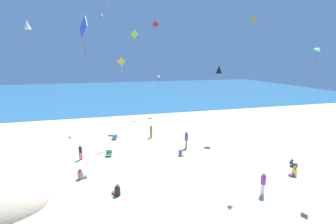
{
  "coord_description": "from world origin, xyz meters",
  "views": [
    {
      "loc": [
        -5.17,
        -12.55,
        8.82
      ],
      "look_at": [
        0.0,
        6.01,
        4.59
      ],
      "focal_mm": 25.38,
      "sensor_mm": 36.0,
      "label": 1
    }
  ],
  "objects_px": {
    "kite_black": "(219,69)",
    "kite_pink": "(159,76)",
    "kite_blue": "(84,28)",
    "kite_red": "(156,24)",
    "beach_chair_far_right": "(293,163)",
    "kite_green": "(318,49)",
    "beach_chair_near_camera": "(109,153)",
    "person_4": "(263,182)",
    "person_7": "(181,153)",
    "person_3": "(81,175)",
    "kite_purple": "(123,61)",
    "person_5": "(117,191)",
    "person_1": "(294,172)",
    "person_0": "(80,151)",
    "person_2": "(186,139)",
    "kite_white": "(27,25)",
    "person_6": "(151,130)",
    "kite_teal": "(101,17)",
    "kite_lime": "(134,34)",
    "kite_orange": "(255,18)",
    "kite_yellow": "(121,62)"
  },
  "relations": [
    {
      "from": "kite_pink",
      "to": "kite_blue",
      "type": "relative_size",
      "value": 0.85
    },
    {
      "from": "kite_black",
      "to": "kite_pink",
      "type": "bearing_deg",
      "value": 104.2
    },
    {
      "from": "person_6",
      "to": "person_7",
      "type": "bearing_deg",
      "value": -15.79
    },
    {
      "from": "person_0",
      "to": "person_2",
      "type": "bearing_deg",
      "value": -112.38
    },
    {
      "from": "beach_chair_near_camera",
      "to": "kite_pink",
      "type": "xyz_separation_m",
      "value": [
        8.67,
        15.67,
        6.03
      ]
    },
    {
      "from": "kite_green",
      "to": "kite_teal",
      "type": "bearing_deg",
      "value": 123.14
    },
    {
      "from": "person_1",
      "to": "kite_pink",
      "type": "distance_m",
      "value": 24.83
    },
    {
      "from": "kite_red",
      "to": "person_2",
      "type": "bearing_deg",
      "value": -92.81
    },
    {
      "from": "kite_green",
      "to": "kite_black",
      "type": "distance_m",
      "value": 11.06
    },
    {
      "from": "kite_orange",
      "to": "kite_purple",
      "type": "relative_size",
      "value": 0.84
    },
    {
      "from": "person_3",
      "to": "kite_lime",
      "type": "bearing_deg",
      "value": 53.72
    },
    {
      "from": "person_1",
      "to": "kite_yellow",
      "type": "distance_m",
      "value": 18.76
    },
    {
      "from": "kite_purple",
      "to": "kite_teal",
      "type": "height_order",
      "value": "kite_teal"
    },
    {
      "from": "person_4",
      "to": "kite_purple",
      "type": "bearing_deg",
      "value": -2.8
    },
    {
      "from": "kite_green",
      "to": "kite_blue",
      "type": "bearing_deg",
      "value": -175.74
    },
    {
      "from": "kite_blue",
      "to": "kite_pink",
      "type": "bearing_deg",
      "value": 69.46
    },
    {
      "from": "person_1",
      "to": "kite_white",
      "type": "distance_m",
      "value": 27.24
    },
    {
      "from": "kite_black",
      "to": "kite_green",
      "type": "bearing_deg",
      "value": -82.06
    },
    {
      "from": "kite_red",
      "to": "beach_chair_near_camera",
      "type": "bearing_deg",
      "value": -116.15
    },
    {
      "from": "person_0",
      "to": "person_5",
      "type": "bearing_deg",
      "value": 179.27
    },
    {
      "from": "kite_blue",
      "to": "kite_green",
      "type": "xyz_separation_m",
      "value": [
        14.51,
        1.08,
        -0.71
      ]
    },
    {
      "from": "person_1",
      "to": "person_3",
      "type": "relative_size",
      "value": 0.97
    },
    {
      "from": "person_5",
      "to": "person_0",
      "type": "bearing_deg",
      "value": -15.25
    },
    {
      "from": "person_4",
      "to": "person_7",
      "type": "height_order",
      "value": "person_4"
    },
    {
      "from": "person_2",
      "to": "kite_white",
      "type": "relative_size",
      "value": 0.97
    },
    {
      "from": "kite_purple",
      "to": "kite_green",
      "type": "height_order",
      "value": "kite_green"
    },
    {
      "from": "kite_black",
      "to": "kite_teal",
      "type": "bearing_deg",
      "value": 140.73
    },
    {
      "from": "person_6",
      "to": "kite_blue",
      "type": "relative_size",
      "value": 0.82
    },
    {
      "from": "person_3",
      "to": "kite_blue",
      "type": "relative_size",
      "value": 0.44
    },
    {
      "from": "beach_chair_far_right",
      "to": "kite_white",
      "type": "relative_size",
      "value": 0.44
    },
    {
      "from": "beach_chair_near_camera",
      "to": "kite_red",
      "type": "xyz_separation_m",
      "value": [
        8.54,
        17.39,
        14.12
      ]
    },
    {
      "from": "kite_pink",
      "to": "beach_chair_far_right",
      "type": "bearing_deg",
      "value": -74.08
    },
    {
      "from": "kite_blue",
      "to": "kite_red",
      "type": "distance_m",
      "value": 29.11
    },
    {
      "from": "person_1",
      "to": "person_7",
      "type": "height_order",
      "value": "person_1"
    },
    {
      "from": "kite_lime",
      "to": "kite_black",
      "type": "height_order",
      "value": "kite_lime"
    },
    {
      "from": "kite_green",
      "to": "person_1",
      "type": "bearing_deg",
      "value": 80.72
    },
    {
      "from": "kite_green",
      "to": "beach_chair_near_camera",
      "type": "bearing_deg",
      "value": 147.27
    },
    {
      "from": "person_2",
      "to": "person_6",
      "type": "bearing_deg",
      "value": 139.89
    },
    {
      "from": "person_1",
      "to": "person_3",
      "type": "bearing_deg",
      "value": -19.6
    },
    {
      "from": "beach_chair_far_right",
      "to": "person_0",
      "type": "distance_m",
      "value": 18.54
    },
    {
      "from": "person_5",
      "to": "kite_red",
      "type": "relative_size",
      "value": 0.44
    },
    {
      "from": "person_5",
      "to": "kite_teal",
      "type": "xyz_separation_m",
      "value": [
        -0.13,
        18.76,
        13.9
      ]
    },
    {
      "from": "kite_blue",
      "to": "kite_black",
      "type": "distance_m",
      "value": 17.79
    },
    {
      "from": "beach_chair_far_right",
      "to": "kite_blue",
      "type": "distance_m",
      "value": 19.04
    },
    {
      "from": "person_6",
      "to": "kite_green",
      "type": "xyz_separation_m",
      "value": [
        8.71,
        -12.97,
        8.65
      ]
    },
    {
      "from": "kite_pink",
      "to": "kite_white",
      "type": "relative_size",
      "value": 0.88
    },
    {
      "from": "kite_white",
      "to": "person_5",
      "type": "bearing_deg",
      "value": -59.55
    },
    {
      "from": "person_2",
      "to": "kite_white",
      "type": "xyz_separation_m",
      "value": [
        -14.59,
        5.39,
        11.16
      ]
    },
    {
      "from": "kite_white",
      "to": "kite_purple",
      "type": "bearing_deg",
      "value": 52.38
    },
    {
      "from": "person_5",
      "to": "person_1",
      "type": "bearing_deg",
      "value": -131.55
    }
  ]
}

